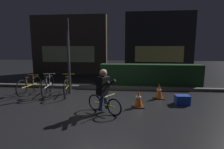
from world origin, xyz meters
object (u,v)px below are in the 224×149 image
at_px(parked_bike_left_mid, 48,85).
at_px(cyclist, 104,91).
at_px(parked_bike_leftmost, 29,85).
at_px(traffic_cone_near, 138,99).
at_px(street_post, 69,57).
at_px(parked_bike_center_left, 68,86).
at_px(blue_crate, 182,100).
at_px(traffic_cone_far, 159,91).

height_order(parked_bike_left_mid, cyclist, cyclist).
relative_size(parked_bike_leftmost, cyclist, 1.27).
xyz_separation_m(parked_bike_left_mid, traffic_cone_near, (3.49, -1.13, -0.10)).
bearing_deg(street_post, parked_bike_center_left, -100.73).
relative_size(parked_bike_left_mid, cyclist, 1.35).
bearing_deg(cyclist, blue_crate, 52.72).
height_order(parked_bike_leftmost, traffic_cone_near, parked_bike_leftmost).
bearing_deg(traffic_cone_far, cyclist, -138.49).
bearing_deg(blue_crate, street_post, 167.62).
bearing_deg(parked_bike_left_mid, blue_crate, -109.99).
distance_m(parked_bike_left_mid, parked_bike_center_left, 0.81).
xyz_separation_m(street_post, blue_crate, (4.10, -0.90, -1.32)).
height_order(parked_bike_left_mid, traffic_cone_near, parked_bike_left_mid).
distance_m(parked_bike_leftmost, parked_bike_left_mid, 0.81).
bearing_deg(traffic_cone_far, parked_bike_leftmost, 177.75).
relative_size(traffic_cone_near, cyclist, 0.43).
bearing_deg(traffic_cone_far, blue_crate, -42.53).
xyz_separation_m(parked_bike_center_left, traffic_cone_far, (3.47, -0.18, -0.09)).
bearing_deg(parked_bike_leftmost, parked_bike_center_left, -87.38).
distance_m(parked_bike_leftmost, traffic_cone_far, 5.09).
bearing_deg(parked_bike_leftmost, street_post, -83.09).
distance_m(traffic_cone_near, traffic_cone_far, 1.27).
height_order(street_post, blue_crate, street_post).
bearing_deg(blue_crate, parked_bike_center_left, 169.31).
height_order(traffic_cone_near, traffic_cone_far, traffic_cone_far).
height_order(street_post, parked_bike_center_left, street_post).
bearing_deg(parked_bike_left_mid, traffic_cone_near, -119.49).
distance_m(parked_bike_center_left, blue_crate, 4.20).
xyz_separation_m(traffic_cone_near, cyclist, (-0.99, -0.58, 0.37)).
xyz_separation_m(parked_bike_leftmost, cyclist, (3.31, -1.78, 0.30)).
xyz_separation_m(street_post, cyclist, (1.67, -1.88, -0.84)).
xyz_separation_m(parked_bike_leftmost, parked_bike_center_left, (1.61, -0.02, 0.02)).
height_order(street_post, cyclist, street_post).
bearing_deg(blue_crate, traffic_cone_near, -164.41).
distance_m(parked_bike_leftmost, blue_crate, 5.79).
bearing_deg(parked_bike_leftmost, traffic_cone_near, -102.31).
distance_m(street_post, parked_bike_left_mid, 1.40).
height_order(parked_bike_left_mid, parked_bike_center_left, parked_bike_left_mid).
distance_m(parked_bike_leftmost, traffic_cone_near, 4.46).
bearing_deg(parked_bike_left_mid, traffic_cone_far, -103.38).
bearing_deg(parked_bike_center_left, cyclist, -146.71).
height_order(parked_bike_leftmost, parked_bike_left_mid, parked_bike_left_mid).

